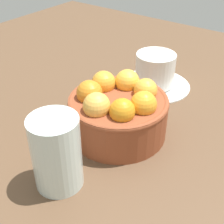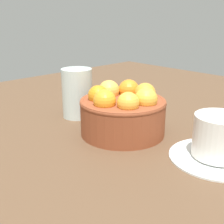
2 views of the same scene
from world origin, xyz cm
name	(u,v)px [view 1 (image 1 of 2)]	position (x,y,z in cm)	size (l,w,h in cm)	color
ground_plane	(118,141)	(0.00, 0.00, -1.90)	(129.43, 117.85, 3.79)	brown
terracotta_bowl	(118,111)	(0.04, 0.01, 4.49)	(16.25, 16.25, 9.62)	brown
coffee_cup	(155,73)	(3.36, -17.90, 3.08)	(15.20, 15.20, 7.28)	white
water_glass	(55,152)	(0.20, 14.01, 5.37)	(6.67, 6.67, 10.74)	silver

